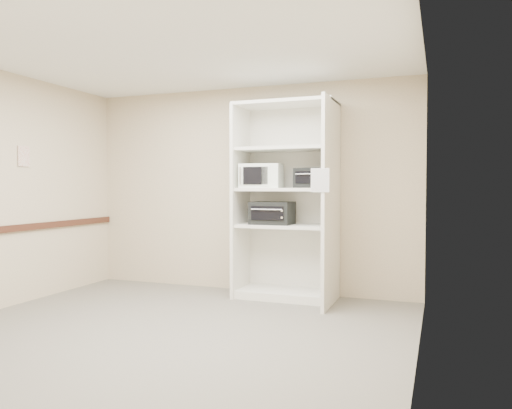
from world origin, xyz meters
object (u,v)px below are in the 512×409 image
(shelving_unit, at_px, (290,207))
(microwave, at_px, (262,176))
(toaster_oven_upper, at_px, (314,178))
(toaster_oven_lower, at_px, (272,213))

(shelving_unit, distance_m, microwave, 0.52)
(shelving_unit, bearing_deg, toaster_oven_upper, 7.95)
(microwave, relative_size, toaster_oven_upper, 1.18)
(shelving_unit, bearing_deg, toaster_oven_lower, -162.98)
(toaster_oven_upper, bearing_deg, toaster_oven_lower, -160.86)
(microwave, xyz_separation_m, toaster_oven_upper, (0.64, 0.09, -0.03))
(shelving_unit, xyz_separation_m, microwave, (-0.35, -0.05, 0.39))
(microwave, xyz_separation_m, toaster_oven_lower, (0.15, -0.01, -0.46))
(toaster_oven_upper, relative_size, toaster_oven_lower, 0.84)
(microwave, bearing_deg, shelving_unit, 2.13)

